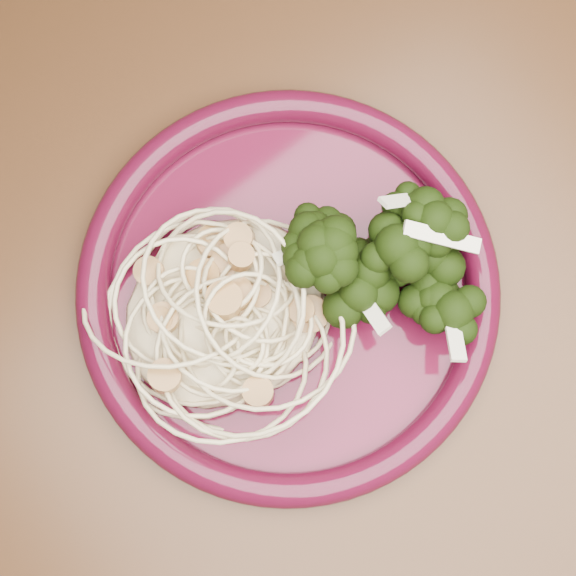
{
  "coord_description": "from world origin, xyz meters",
  "views": [
    {
      "loc": [
        -0.16,
        -0.14,
        1.33
      ],
      "look_at": [
        -0.09,
        -0.06,
        0.77
      ],
      "focal_mm": 50.0,
      "sensor_mm": 36.0,
      "label": 1
    }
  ],
  "objects": [
    {
      "name": "dining_table",
      "position": [
        0.0,
        0.0,
        0.65
      ],
      "size": [
        1.2,
        0.8,
        0.75
      ],
      "color": "#472814",
      "rests_on": "ground"
    },
    {
      "name": "scallop_cluster",
      "position": [
        -0.13,
        -0.04,
        0.81
      ],
      "size": [
        0.17,
        0.17,
        0.04
      ],
      "primitive_type": null,
      "rotation": [
        0.0,
        0.0,
        -0.34
      ],
      "color": "#B48548",
      "rests_on": "spaghetti_pile"
    },
    {
      "name": "dinner_plate",
      "position": [
        -0.09,
        -0.06,
        0.76
      ],
      "size": [
        0.39,
        0.39,
        0.03
      ],
      "rotation": [
        0.0,
        0.0,
        -0.34
      ],
      "color": "#470B1F",
      "rests_on": "dining_table"
    },
    {
      "name": "spaghetti_pile",
      "position": [
        -0.13,
        -0.04,
        0.77
      ],
      "size": [
        0.19,
        0.17,
        0.03
      ],
      "primitive_type": "ellipsoid",
      "rotation": [
        0.0,
        0.0,
        -0.34
      ],
      "color": "beige",
      "rests_on": "dinner_plate"
    },
    {
      "name": "onion_garnish",
      "position": [
        -0.03,
        -0.08,
        0.82
      ],
      "size": [
        0.1,
        0.12,
        0.05
      ],
      "primitive_type": null,
      "rotation": [
        0.0,
        0.0,
        -0.34
      ],
      "color": "#EBE6C5",
      "rests_on": "broccoli_pile"
    },
    {
      "name": "broccoli_pile",
      "position": [
        -0.03,
        -0.08,
        0.78
      ],
      "size": [
        0.15,
        0.19,
        0.06
      ],
      "primitive_type": "ellipsoid",
      "rotation": [
        0.0,
        0.0,
        -0.34
      ],
      "color": "black",
      "rests_on": "dinner_plate"
    }
  ]
}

